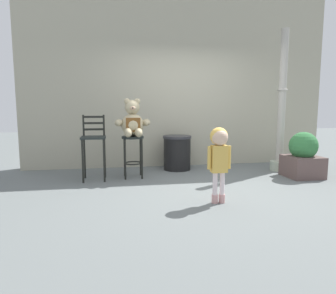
# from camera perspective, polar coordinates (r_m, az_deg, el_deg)

# --- Properties ---
(ground_plane) EXTENTS (24.00, 24.00, 0.00)m
(ground_plane) POSITION_cam_1_polar(r_m,az_deg,el_deg) (4.74, 7.23, -7.57)
(ground_plane) COLOR slate
(building_wall) EXTENTS (6.42, 0.30, 3.87)m
(building_wall) POSITION_cam_1_polar(r_m,az_deg,el_deg) (6.52, 2.18, 13.69)
(building_wall) COLOR #A4A08A
(building_wall) RESTS_ON ground_plane
(bar_stool_with_teddy) EXTENTS (0.38, 0.38, 0.73)m
(bar_stool_with_teddy) POSITION_cam_1_polar(r_m,az_deg,el_deg) (5.30, -6.67, -0.20)
(bar_stool_with_teddy) COLOR black
(bar_stool_with_teddy) RESTS_ON ground_plane
(teddy_bear) EXTENTS (0.61, 0.55, 0.65)m
(teddy_bear) POSITION_cam_1_polar(r_m,az_deg,el_deg) (5.23, -6.73, 4.67)
(teddy_bear) COLOR tan
(teddy_bear) RESTS_ON bar_stool_with_teddy
(child_walking) EXTENTS (0.31, 0.25, 0.98)m
(child_walking) POSITION_cam_1_polar(r_m,az_deg,el_deg) (3.86, 9.68, -0.29)
(child_walking) COLOR #CF9795
(child_walking) RESTS_ON ground_plane
(trash_bin) EXTENTS (0.57, 0.57, 0.68)m
(trash_bin) POSITION_cam_1_polar(r_m,az_deg,el_deg) (5.97, 1.74, -1.06)
(trash_bin) COLOR black
(trash_bin) RESTS_ON ground_plane
(lamppost) EXTENTS (0.34, 0.34, 2.69)m
(lamppost) POSITION_cam_1_polar(r_m,az_deg,el_deg) (6.22, 20.68, 5.43)
(lamppost) COLOR #A5B29D
(lamppost) RESTS_ON ground_plane
(bar_chair_empty) EXTENTS (0.40, 0.40, 1.11)m
(bar_chair_empty) POSITION_cam_1_polar(r_m,az_deg,el_deg) (5.23, -13.93, 1.01)
(bar_chair_empty) COLOR black
(bar_chair_empty) RESTS_ON ground_plane
(planter_with_shrub) EXTENTS (0.58, 0.58, 0.81)m
(planter_with_shrub) POSITION_cam_1_polar(r_m,az_deg,el_deg) (5.82, 24.21, -1.66)
(planter_with_shrub) COLOR brown
(planter_with_shrub) RESTS_ON ground_plane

